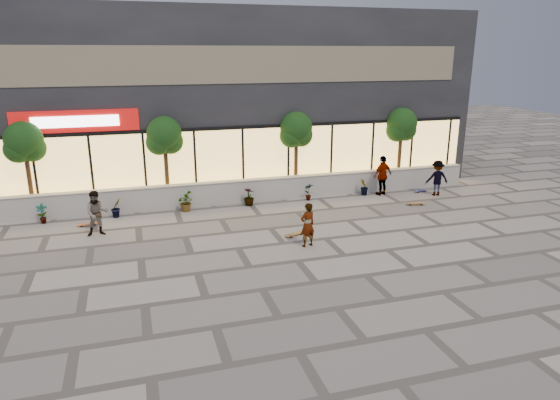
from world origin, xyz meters
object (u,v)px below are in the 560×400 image
object	(u,v)px
tree_east	(401,127)
skater_right_near	(383,175)
tree_mideast	(296,132)
skater_right_far	(437,178)
tree_midwest	(164,138)
skateboard_center	(295,234)
skater_center	(308,225)
skater_left	(97,213)
skateboard_left	(88,224)
skateboard_right_far	(421,190)
tree_west	(24,144)
skateboard_right_near	(416,203)

from	to	relation	value
tree_east	skater_right_near	distance (m)	2.97
tree_mideast	skater_right_far	distance (m)	7.00
tree_midwest	skateboard_center	xyz separation A→B (m)	(4.13, -5.48, -2.90)
skater_center	skater_left	xyz separation A→B (m)	(-7.04, 3.28, 0.06)
skater_left	skateboard_left	xyz separation A→B (m)	(-0.46, 1.20, -0.77)
tree_east	skateboard_right_far	distance (m)	3.30
tree_mideast	tree_east	world-z (taller)	same
skater_right_near	skater_right_far	size ratio (longest dim) A/B	1.13
tree_west	skateboard_center	distance (m)	11.45
tree_mideast	skater_center	size ratio (longest dim) A/B	2.48
tree_east	tree_west	bearing A→B (deg)	180.00
skater_right_far	tree_west	bearing A→B (deg)	4.29
skater_left	skateboard_center	size ratio (longest dim) A/B	2.00
tree_mideast	skateboard_right_far	xyz separation A→B (m)	(5.91, -1.50, -2.91)
skater_right_far	skateboard_left	xyz separation A→B (m)	(-15.56, 0.13, -0.76)
skateboard_right_near	skater_right_near	bearing A→B (deg)	121.54
tree_midwest	skater_left	distance (m)	4.82
skateboard_right_far	tree_east	bearing A→B (deg)	94.90
tree_west	tree_east	distance (m)	17.00
tree_east	skater_right_near	world-z (taller)	tree_east
skateboard_center	skateboard_right_far	size ratio (longest dim) A/B	1.14
skater_left	skateboard_left	distance (m)	1.50
tree_east	tree_midwest	bearing A→B (deg)	180.00
skateboard_left	tree_mideast	bearing A→B (deg)	7.38
skateboard_center	skateboard_left	bearing A→B (deg)	134.44
tree_west	skater_left	distance (m)	4.75
skater_left	skateboard_right_near	bearing A→B (deg)	-3.94
skater_right_near	skateboard_right_far	xyz separation A→B (m)	(2.06, -0.10, -0.87)
skateboard_right_far	tree_west	bearing A→B (deg)	164.55
skater_right_far	tree_mideast	bearing A→B (deg)	-8.00
skater_right_near	skateboard_right_near	xyz separation A→B (m)	(0.65, -1.96, -0.86)
skateboard_center	skateboard_right_far	bearing A→B (deg)	6.19
skater_center	skater_right_near	distance (m)	7.63
tree_east	skateboard_left	bearing A→B (deg)	-171.99
tree_midwest	skateboard_center	size ratio (longest dim) A/B	4.61
tree_midwest	skateboard_left	bearing A→B (deg)	-147.60
skater_right_far	skateboard_left	distance (m)	15.58
skater_right_near	skater_left	bearing A→B (deg)	-10.25
skateboard_left	tree_west	bearing A→B (deg)	131.71
skater_left	skateboard_right_near	xyz separation A→B (m)	(13.31, -0.08, -0.77)
skater_left	skater_right_far	distance (m)	15.13
tree_midwest	skater_right_far	distance (m)	12.66
skater_center	skateboard_right_far	world-z (taller)	skater_center
tree_midwest	skateboard_right_far	distance (m)	12.36
skater_center	skater_right_near	size ratio (longest dim) A/B	0.84
tree_east	skater_right_far	distance (m)	3.18
tree_midwest	skateboard_center	distance (m)	7.45
skater_left	tree_west	bearing A→B (deg)	125.77
tree_midwest	skater_right_near	xyz separation A→B (m)	(9.85, -1.40, -2.04)
tree_midwest	tree_west	bearing A→B (deg)	180.00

